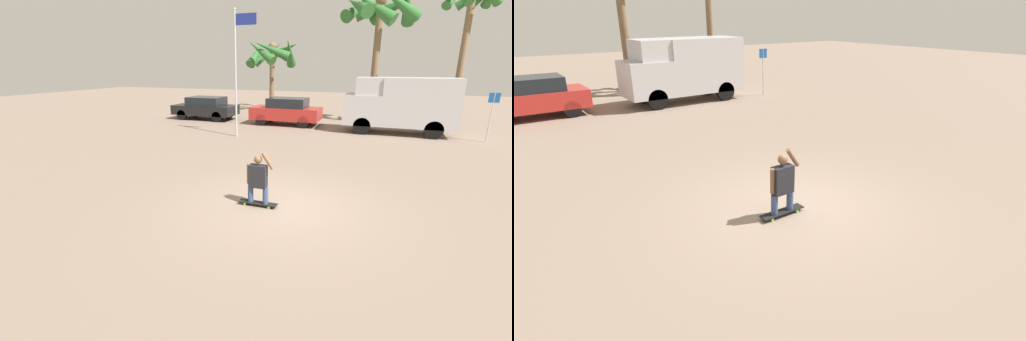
% 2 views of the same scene
% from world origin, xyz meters
% --- Properties ---
extents(ground_plane, '(80.00, 80.00, 0.00)m').
position_xyz_m(ground_plane, '(0.00, 0.00, 0.00)').
color(ground_plane, gray).
extents(skateboard, '(1.01, 0.24, 0.09)m').
position_xyz_m(skateboard, '(-0.54, -0.17, 0.07)').
color(skateboard, black).
rests_on(skateboard, ground_plane).
extents(person_skateboarder, '(0.72, 0.22, 1.34)m').
position_xyz_m(person_skateboarder, '(-0.54, -0.17, 0.76)').
color(person_skateboarder, '#384C7A').
rests_on(person_skateboarder, skateboard).
extents(camper_van, '(5.42, 2.03, 2.85)m').
position_xyz_m(camper_van, '(2.90, 11.55, 1.57)').
color(camper_van, black).
rests_on(camper_van, ground_plane).
extents(parked_car_red, '(4.10, 1.91, 1.59)m').
position_xyz_m(parked_car_red, '(-3.38, 12.22, 0.83)').
color(parked_car_red, black).
rests_on(parked_car_red, ground_plane).
extents(street_sign, '(0.44, 0.06, 2.27)m').
position_xyz_m(street_sign, '(6.73, 10.70, 1.46)').
color(street_sign, '#B7B7BC').
rests_on(street_sign, ground_plane).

